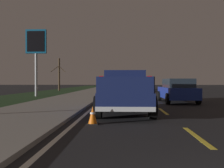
% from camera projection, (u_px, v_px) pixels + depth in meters
% --- Properties ---
extents(ground, '(144.00, 144.00, 0.00)m').
position_uv_depth(ground, '(139.00, 93.00, 28.87)').
color(ground, black).
extents(sidewalk_shoulder, '(108.00, 4.00, 0.12)m').
position_uv_depth(sidewalk_shoulder, '(89.00, 93.00, 29.12)').
color(sidewalk_shoulder, gray).
rests_on(sidewalk_shoulder, ground).
extents(grass_verge, '(108.00, 6.00, 0.01)m').
position_uv_depth(grass_verge, '(46.00, 93.00, 29.34)').
color(grass_verge, '#1E3819').
rests_on(grass_verge, ground).
extents(lane_markings, '(108.00, 3.54, 0.01)m').
position_uv_depth(lane_markings, '(118.00, 92.00, 31.40)').
color(lane_markings, yellow).
rests_on(lane_markings, ground).
extents(pickup_truck, '(5.42, 2.29, 1.87)m').
position_uv_depth(pickup_truck, '(125.00, 92.00, 11.40)').
color(pickup_truck, '#141E4C').
rests_on(pickup_truck, ground).
extents(sedan_blue, '(4.45, 2.10, 1.54)m').
position_uv_depth(sedan_blue, '(177.00, 90.00, 16.49)').
color(sedan_blue, navy).
rests_on(sedan_blue, ground).
extents(sedan_silver, '(4.43, 2.07, 1.54)m').
position_uv_depth(sedan_silver, '(147.00, 85.00, 40.88)').
color(sedan_silver, '#B2B5BA').
rests_on(sedan_silver, ground).
extents(sedan_red, '(4.42, 2.05, 1.54)m').
position_uv_depth(sedan_red, '(123.00, 86.00, 32.29)').
color(sedan_red, maroon).
rests_on(sedan_red, ground).
extents(gas_price_sign, '(0.27, 1.90, 6.14)m').
position_uv_depth(gas_price_sign, '(36.00, 47.00, 23.36)').
color(gas_price_sign, '#99999E').
rests_on(gas_price_sign, ground).
extents(bare_tree_far, '(1.43, 2.12, 4.77)m').
position_uv_depth(bare_tree_far, '(59.00, 74.00, 37.31)').
color(bare_tree_far, '#423323').
rests_on(bare_tree_far, ground).
extents(traffic_cone_near, '(0.36, 0.36, 0.58)m').
position_uv_depth(traffic_cone_near, '(93.00, 115.00, 8.11)').
color(traffic_cone_near, black).
rests_on(traffic_cone_near, ground).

